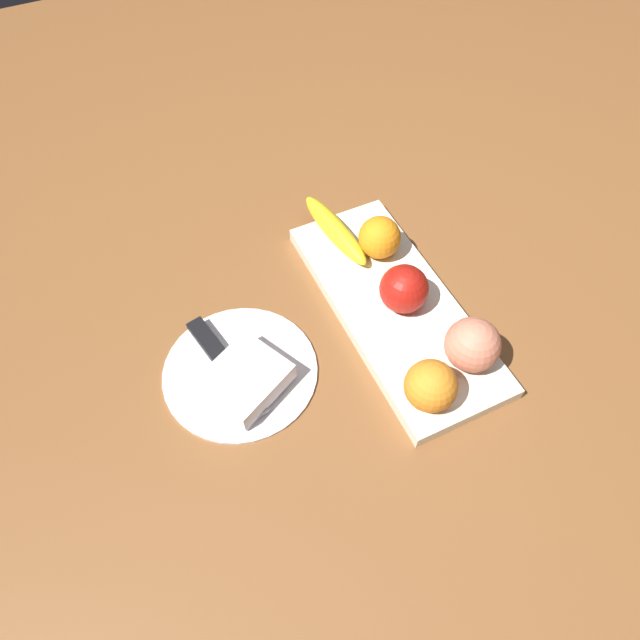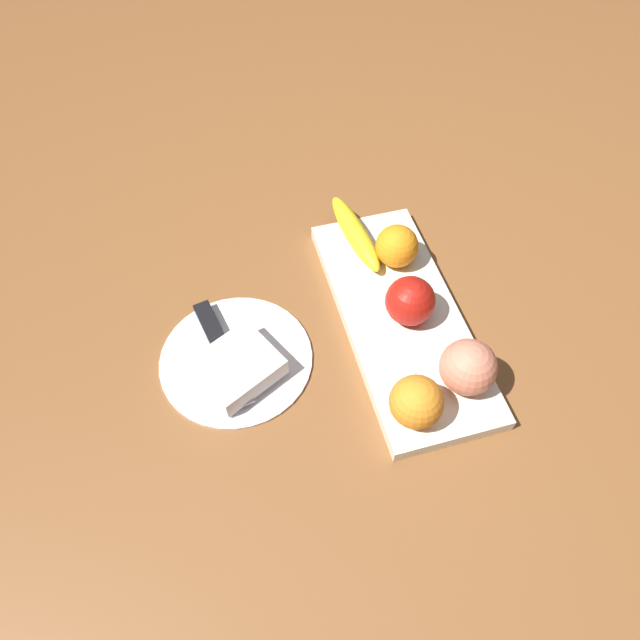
% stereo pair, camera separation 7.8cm
% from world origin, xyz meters
% --- Properties ---
extents(ground_plane, '(2.40, 2.40, 0.00)m').
position_xyz_m(ground_plane, '(0.00, 0.00, 0.00)').
color(ground_plane, brown).
extents(fruit_tray, '(0.40, 0.16, 0.02)m').
position_xyz_m(fruit_tray, '(-0.01, -0.01, 0.01)').
color(fruit_tray, white).
rests_on(fruit_tray, ground_plane).
extents(apple, '(0.07, 0.07, 0.07)m').
position_xyz_m(apple, '(-0.00, -0.01, 0.06)').
color(apple, '#B11910').
rests_on(apple, fruit_tray).
extents(banana, '(0.17, 0.05, 0.03)m').
position_xyz_m(banana, '(-0.16, -0.04, 0.04)').
color(banana, yellow).
rests_on(banana, fruit_tray).
extents(orange_near_apple, '(0.07, 0.07, 0.07)m').
position_xyz_m(orange_near_apple, '(-0.10, 0.01, 0.05)').
color(orange_near_apple, orange).
rests_on(orange_near_apple, fruit_tray).
extents(orange_near_banana, '(0.07, 0.07, 0.07)m').
position_xyz_m(orange_near_banana, '(0.15, -0.05, 0.06)').
color(orange_near_banana, orange).
rests_on(orange_near_banana, fruit_tray).
extents(peach, '(0.07, 0.07, 0.07)m').
position_xyz_m(peach, '(0.12, 0.03, 0.06)').
color(peach, '#DB7E61').
rests_on(peach, fruit_tray).
extents(dinner_plate, '(0.22, 0.22, 0.01)m').
position_xyz_m(dinner_plate, '(-0.01, -0.26, 0.00)').
color(dinner_plate, white).
rests_on(dinner_plate, ground_plane).
extents(folded_napkin, '(0.13, 0.13, 0.03)m').
position_xyz_m(folded_napkin, '(0.02, -0.26, 0.02)').
color(folded_napkin, white).
rests_on(folded_napkin, dinner_plate).
extents(knife, '(0.18, 0.06, 0.01)m').
position_xyz_m(knife, '(-0.04, -0.28, 0.01)').
color(knife, silver).
rests_on(knife, dinner_plate).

